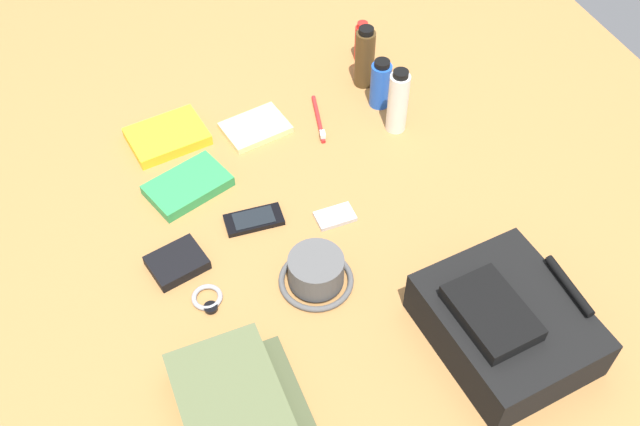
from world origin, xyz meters
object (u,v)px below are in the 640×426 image
object	(u,v)px
cell_phone	(254,220)
toothbrush	(319,121)
toiletry_pouch	(238,414)
bucket_hat	(316,273)
toothpaste_tube	(398,102)
sunscreen_spray	(362,42)
wristwatch	(208,299)
deodorant_spray	(381,84)
wallet	(177,263)
paperback_novel	(167,137)
travel_guidebook	(188,186)
notepad	(255,128)
cologne_bottle	(365,57)
backpack	(505,324)
media_player	(335,216)

from	to	relation	value
cell_phone	toothbrush	size ratio (longest dim) A/B	0.79
cell_phone	toiletry_pouch	bearing A→B (deg)	-21.59
bucket_hat	toothpaste_tube	world-z (taller)	toothpaste_tube
sunscreen_spray	wristwatch	bearing A→B (deg)	-44.99
deodorant_spray	wallet	distance (m)	0.67
paperback_novel	wallet	xyz separation A→B (m)	(0.37, -0.07, -0.00)
travel_guidebook	wristwatch	bearing A→B (deg)	-7.98
toothbrush	notepad	xyz separation A→B (m)	(-0.03, -0.15, 0.00)
sunscreen_spray	travel_guidebook	world-z (taller)	sunscreen_spray
cologne_bottle	notepad	size ratio (longest dim) A/B	1.12
cologne_bottle	deodorant_spray	world-z (taller)	cologne_bottle
bucket_hat	notepad	size ratio (longest dim) A/B	1.02
toothpaste_tube	wallet	xyz separation A→B (m)	(0.21, -0.60, -0.07)
backpack	paperback_novel	bearing A→B (deg)	-149.50
cologne_bottle	travel_guidebook	world-z (taller)	cologne_bottle
wristwatch	toothbrush	size ratio (longest dim) A/B	0.43
wallet	paperback_novel	bearing A→B (deg)	156.03
wallet	wristwatch	bearing A→B (deg)	5.11
sunscreen_spray	media_player	world-z (taller)	sunscreen_spray
wristwatch	notepad	world-z (taller)	notepad
cologne_bottle	media_player	world-z (taller)	cologne_bottle
deodorant_spray	toothbrush	world-z (taller)	deodorant_spray
cell_phone	notepad	distance (m)	0.29
toothpaste_tube	media_player	world-z (taller)	toothpaste_tube
toiletry_pouch	travel_guidebook	distance (m)	0.58
wristwatch	backpack	bearing A→B (deg)	59.32
sunscreen_spray	toiletry_pouch	bearing A→B (deg)	-35.47
travel_guidebook	notepad	xyz separation A→B (m)	(-0.13, 0.20, -0.00)
paperback_novel	cell_phone	distance (m)	0.34
backpack	cologne_bottle	distance (m)	0.80
bucket_hat	deodorant_spray	world-z (taller)	deodorant_spray
wristwatch	notepad	bearing A→B (deg)	150.56
toiletry_pouch	media_player	size ratio (longest dim) A/B	3.34
sunscreen_spray	travel_guidebook	bearing A→B (deg)	-62.17
toothbrush	notepad	size ratio (longest dim) A/B	1.09
toiletry_pouch	sunscreen_spray	xyz separation A→B (m)	(-0.86, 0.62, 0.02)
toothbrush	sunscreen_spray	bearing A→B (deg)	134.60
wallet	sunscreen_spray	bearing A→B (deg)	115.07
travel_guidebook	cell_phone	distance (m)	0.18
toiletry_pouch	sunscreen_spray	size ratio (longest dim) A/B	2.53
toothpaste_tube	cell_phone	xyz separation A→B (m)	(0.16, -0.41, -0.08)
cell_phone	media_player	world-z (taller)	cell_phone
toiletry_pouch	notepad	xyz separation A→B (m)	(-0.70, 0.26, -0.03)
paperback_novel	wallet	size ratio (longest dim) A/B	1.76
backpack	toiletry_pouch	world-z (taller)	backpack
toiletry_pouch	wristwatch	world-z (taller)	toiletry_pouch
bucket_hat	deodorant_spray	distance (m)	0.57
sunscreen_spray	toothbrush	distance (m)	0.28
sunscreen_spray	wallet	xyz separation A→B (m)	(0.49, -0.63, -0.04)
paperback_novel	wristwatch	xyz separation A→B (m)	(0.48, -0.04, -0.01)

